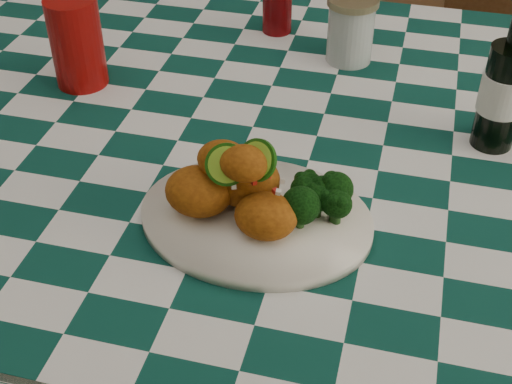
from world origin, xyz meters
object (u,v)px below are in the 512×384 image
(plate, at_px, (256,219))
(wooden_chair_left, at_px, (236,80))
(red_tumbler, at_px, (77,42))
(fried_chicken_pile, at_px, (247,181))
(wooden_chair_right, at_px, (482,104))
(dining_table, at_px, (253,297))
(beer_bottle, at_px, (507,77))
(ketchup_bottle, at_px, (277,0))
(mason_jar, at_px, (351,30))

(plate, height_order, wooden_chair_left, wooden_chair_left)
(red_tumbler, height_order, wooden_chair_left, red_tumbler)
(fried_chicken_pile, xyz_separation_m, wooden_chair_right, (0.37, 0.99, -0.43))
(dining_table, xyz_separation_m, plate, (0.06, -0.22, 0.40))
(wooden_chair_right, bearing_deg, red_tumbler, -117.02)
(fried_chicken_pile, xyz_separation_m, red_tumbler, (-0.37, 0.28, 0.00))
(plate, relative_size, beer_bottle, 1.33)
(fried_chicken_pile, distance_m, wooden_chair_right, 1.14)
(dining_table, relative_size, red_tumbler, 10.93)
(plate, xyz_separation_m, ketchup_bottle, (-0.10, 0.56, 0.05))
(wooden_chair_left, bearing_deg, ketchup_bottle, -84.67)
(fried_chicken_pile, relative_size, ketchup_bottle, 1.34)
(fried_chicken_pile, height_order, ketchup_bottle, same)
(fried_chicken_pile, height_order, beer_bottle, beer_bottle)
(mason_jar, bearing_deg, wooden_chair_right, 59.61)
(wooden_chair_right, bearing_deg, wooden_chair_left, -160.05)
(beer_bottle, bearing_deg, fried_chicken_pile, -139.38)
(wooden_chair_left, bearing_deg, mason_jar, -75.25)
(fried_chicken_pile, bearing_deg, wooden_chair_right, 69.76)
(dining_table, bearing_deg, ketchup_bottle, 96.54)
(fried_chicken_pile, bearing_deg, wooden_chair_left, 106.66)
(wooden_chair_left, bearing_deg, wooden_chair_right, -19.60)
(fried_chicken_pile, xyz_separation_m, wooden_chair_left, (-0.29, 0.98, -0.45))
(red_tumbler, xyz_separation_m, wooden_chair_right, (0.73, 0.71, -0.44))
(plate, distance_m, wooden_chair_left, 1.10)
(mason_jar, bearing_deg, fried_chicken_pile, -97.60)
(wooden_chair_left, bearing_deg, plate, -93.25)
(ketchup_bottle, bearing_deg, fried_chicken_pile, -81.03)
(plate, distance_m, mason_jar, 0.48)
(dining_table, relative_size, ketchup_bottle, 13.35)
(plate, xyz_separation_m, wooden_chair_left, (-0.31, 0.98, -0.39))
(dining_table, distance_m, beer_bottle, 0.63)
(ketchup_bottle, xyz_separation_m, wooden_chair_left, (-0.21, 0.42, -0.44))
(ketchup_bottle, height_order, beer_bottle, beer_bottle)
(dining_table, height_order, wooden_chair_left, wooden_chair_left)
(beer_bottle, relative_size, wooden_chair_left, 0.28)
(wooden_chair_right, bearing_deg, fried_chicken_pile, -91.26)
(red_tumbler, bearing_deg, mason_jar, 24.11)
(ketchup_bottle, relative_size, beer_bottle, 0.54)
(mason_jar, xyz_separation_m, beer_bottle, (0.25, -0.21, 0.06))
(dining_table, xyz_separation_m, wooden_chair_right, (0.41, 0.77, 0.03))
(ketchup_bottle, distance_m, wooden_chair_right, 0.76)
(fried_chicken_pile, height_order, mason_jar, fried_chicken_pile)
(dining_table, xyz_separation_m, fried_chicken_pile, (0.05, -0.22, 0.46))
(plate, xyz_separation_m, fried_chicken_pile, (-0.01, 0.00, 0.06))
(dining_table, height_order, red_tumbler, red_tumbler)
(beer_bottle, bearing_deg, dining_table, -172.69)
(fried_chicken_pile, xyz_separation_m, ketchup_bottle, (-0.09, 0.56, -0.01))
(mason_jar, bearing_deg, plate, -96.15)
(fried_chicken_pile, bearing_deg, dining_table, 102.55)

